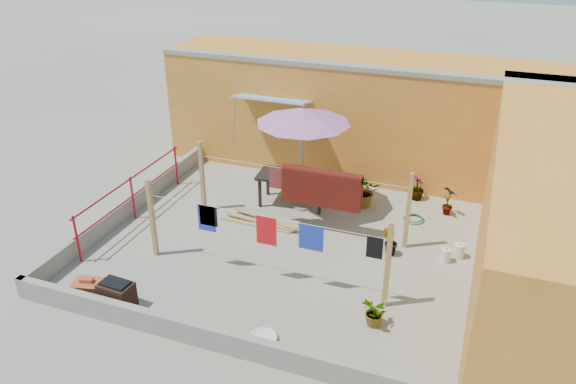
% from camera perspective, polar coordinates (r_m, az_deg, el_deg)
% --- Properties ---
extents(ground, '(80.00, 80.00, 0.00)m').
position_cam_1_polar(ground, '(12.64, -0.13, -5.25)').
color(ground, '#9E998E').
rests_on(ground, ground).
extents(wall_back, '(11.00, 3.27, 3.21)m').
position_cam_1_polar(wall_back, '(15.92, 7.59, 7.89)').
color(wall_back, orange).
rests_on(wall_back, ground).
extents(wall_right, '(2.40, 9.00, 3.20)m').
position_cam_1_polar(wall_right, '(11.34, 25.30, -2.79)').
color(wall_right, orange).
rests_on(wall_right, ground).
extents(parapet_front, '(8.30, 0.16, 0.44)m').
position_cam_1_polar(parapet_front, '(9.90, -7.70, -14.48)').
color(parapet_front, gray).
rests_on(parapet_front, ground).
extents(parapet_left, '(0.16, 7.30, 0.44)m').
position_cam_1_polar(parapet_left, '(14.30, -15.63, -1.26)').
color(parapet_left, gray).
rests_on(parapet_left, ground).
extents(red_railing, '(0.05, 4.20, 1.10)m').
position_cam_1_polar(red_railing, '(13.81, -15.57, 0.04)').
color(red_railing, maroon).
rests_on(red_railing, ground).
extents(clothesline_rig, '(5.09, 2.35, 1.80)m').
position_cam_1_polar(clothesline_rig, '(12.43, 2.60, -0.20)').
color(clothesline_rig, tan).
rests_on(clothesline_rig, ground).
extents(patio_umbrella, '(2.97, 2.97, 2.69)m').
position_cam_1_polar(patio_umbrella, '(13.12, 1.56, 7.69)').
color(patio_umbrella, gray).
rests_on(patio_umbrella, ground).
extents(outdoor_table, '(1.81, 1.04, 0.81)m').
position_cam_1_polar(outdoor_table, '(13.96, 0.49, 1.46)').
color(outdoor_table, black).
rests_on(outdoor_table, ground).
extents(brick_stack, '(0.63, 0.52, 0.48)m').
position_cam_1_polar(brick_stack, '(11.52, -19.59, -9.38)').
color(brick_stack, '#B05928').
rests_on(brick_stack, ground).
extents(lumber_pile, '(1.95, 0.61, 0.12)m').
position_cam_1_polar(lumber_pile, '(13.39, -2.83, -3.02)').
color(lumber_pile, tan).
rests_on(lumber_pile, ground).
extents(brazier, '(0.65, 0.45, 0.56)m').
position_cam_1_polar(brazier, '(11.12, -16.98, -9.95)').
color(brazier, black).
rests_on(brazier, ground).
extents(white_basin, '(0.51, 0.51, 0.09)m').
position_cam_1_polar(white_basin, '(10.08, -2.54, -14.60)').
color(white_basin, silver).
rests_on(white_basin, ground).
extents(water_jug_a, '(0.23, 0.23, 0.37)m').
position_cam_1_polar(water_jug_a, '(12.63, 16.97, -5.73)').
color(water_jug_a, silver).
rests_on(water_jug_a, ground).
extents(water_jug_b, '(0.22, 0.22, 0.35)m').
position_cam_1_polar(water_jug_b, '(12.41, 15.70, -6.22)').
color(water_jug_b, silver).
rests_on(water_jug_b, ground).
extents(green_hose, '(0.51, 0.51, 0.07)m').
position_cam_1_polar(green_hose, '(13.87, 12.68, -2.67)').
color(green_hose, '#186F20').
rests_on(green_hose, ground).
extents(plant_back_a, '(0.82, 0.74, 0.81)m').
position_cam_1_polar(plant_back_a, '(14.16, 7.86, 0.09)').
color(plant_back_a, '#185317').
rests_on(plant_back_a, ground).
extents(plant_back_b, '(0.43, 0.43, 0.64)m').
position_cam_1_polar(plant_back_b, '(14.75, 12.97, 0.42)').
color(plant_back_b, '#185317').
rests_on(plant_back_b, ground).
extents(plant_right_a, '(0.50, 0.48, 0.79)m').
position_cam_1_polar(plant_right_a, '(14.16, 16.02, -0.79)').
color(plant_right_a, '#185317').
rests_on(plant_right_a, ground).
extents(plant_right_b, '(0.45, 0.45, 0.65)m').
position_cam_1_polar(plant_right_b, '(12.28, 10.29, -5.02)').
color(plant_right_b, '#185317').
rests_on(plant_right_b, ground).
extents(plant_right_c, '(0.65, 0.66, 0.56)m').
position_cam_1_polar(plant_right_c, '(10.34, 8.85, -12.05)').
color(plant_right_c, '#185317').
rests_on(plant_right_c, ground).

